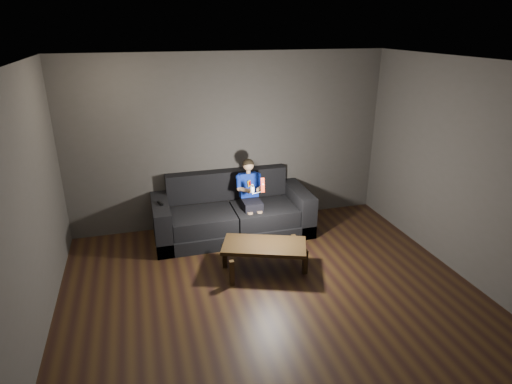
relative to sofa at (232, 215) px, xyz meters
name	(u,v)px	position (x,y,z in m)	size (l,w,h in m)	color
floor	(280,309)	(0.09, -2.05, -0.30)	(5.00, 5.00, 0.00)	black
back_wall	(230,142)	(0.09, 0.45, 1.05)	(5.00, 0.04, 2.70)	#3C3834
front_wall	(443,383)	(0.09, -4.55, 1.05)	(5.00, 0.04, 2.70)	#3C3834
left_wall	(16,231)	(-2.41, -2.05, 1.05)	(0.04, 5.00, 2.70)	#3C3834
right_wall	(483,179)	(2.59, -2.05, 1.05)	(0.04, 5.00, 2.70)	#3C3834
ceiling	(286,66)	(0.09, -2.05, 2.40)	(5.00, 5.00, 0.02)	silver
sofa	(232,215)	(0.00, 0.00, 0.00)	(2.38, 1.03, 0.92)	black
child	(250,190)	(0.27, -0.08, 0.43)	(0.41, 0.51, 1.02)	black
wii_remote_red	(263,185)	(0.35, -0.47, 0.64)	(0.06, 0.08, 0.21)	red
nunchuk_white	(252,189)	(0.20, -0.47, 0.59)	(0.06, 0.09, 0.15)	white
wii_remote_black	(160,203)	(-1.07, -0.09, 0.36)	(0.08, 0.16, 0.03)	black
coffee_table	(264,248)	(0.16, -1.19, 0.04)	(1.20, 0.89, 0.39)	black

